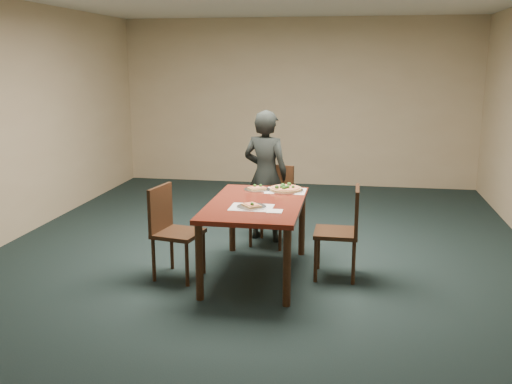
% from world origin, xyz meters
% --- Properties ---
extents(ground, '(8.00, 8.00, 0.00)m').
position_xyz_m(ground, '(0.00, 0.00, 0.00)').
color(ground, black).
rests_on(ground, ground).
extents(room_shell, '(8.00, 8.00, 8.00)m').
position_xyz_m(room_shell, '(0.00, 0.00, 1.74)').
color(room_shell, tan).
rests_on(room_shell, ground).
extents(dining_table, '(0.90, 1.50, 0.75)m').
position_xyz_m(dining_table, '(0.05, -0.42, 0.66)').
color(dining_table, '#541810').
rests_on(dining_table, ground).
extents(chair_far, '(0.50, 0.50, 0.91)m').
position_xyz_m(chair_far, '(0.07, 0.65, 0.52)').
color(chair_far, black).
rests_on(chair_far, ground).
extents(chair_left, '(0.49, 0.49, 0.91)m').
position_xyz_m(chair_left, '(-0.76, -0.60, 0.52)').
color(chair_left, black).
rests_on(chair_left, ground).
extents(chair_right, '(0.42, 0.42, 0.91)m').
position_xyz_m(chair_right, '(0.91, -0.33, 0.52)').
color(chair_right, black).
rests_on(chair_right, ground).
extents(diner, '(0.65, 0.52, 1.55)m').
position_xyz_m(diner, '(-0.04, 0.77, 0.77)').
color(diner, black).
rests_on(diner, ground).
extents(placemat_main, '(0.42, 0.32, 0.00)m').
position_xyz_m(placemat_main, '(0.28, 0.11, 0.75)').
color(placemat_main, white).
rests_on(placemat_main, dining_table).
extents(placemat_near, '(0.40, 0.30, 0.00)m').
position_xyz_m(placemat_near, '(0.05, -0.63, 0.75)').
color(placemat_near, white).
rests_on(placemat_near, dining_table).
extents(pizza_pan, '(0.37, 0.37, 0.07)m').
position_xyz_m(pizza_pan, '(0.28, 0.11, 0.77)').
color(pizza_pan, silver).
rests_on(pizza_pan, dining_table).
extents(slice_plate_near, '(0.28, 0.28, 0.06)m').
position_xyz_m(slice_plate_near, '(0.05, -0.63, 0.76)').
color(slice_plate_near, silver).
rests_on(slice_plate_near, dining_table).
extents(slice_plate_far, '(0.28, 0.28, 0.06)m').
position_xyz_m(slice_plate_far, '(-0.03, 0.11, 0.76)').
color(slice_plate_far, silver).
rests_on(slice_plate_far, dining_table).
extents(napkin, '(0.14, 0.14, 0.01)m').
position_xyz_m(napkin, '(0.28, -0.74, 0.75)').
color(napkin, white).
rests_on(napkin, dining_table).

